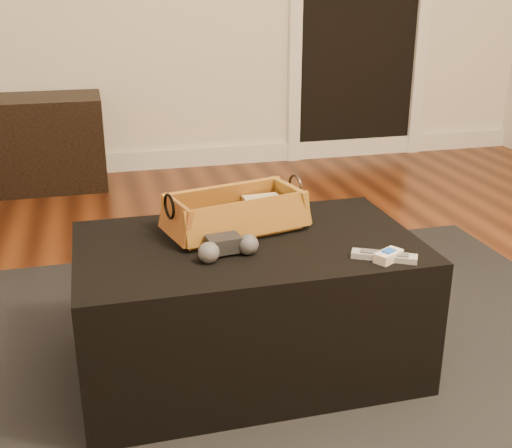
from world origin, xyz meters
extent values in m
cube|color=brown|center=(0.00, 0.00, -0.01)|extent=(5.00, 5.50, 0.01)
cube|color=white|center=(0.00, 2.73, 0.06)|extent=(5.00, 0.04, 0.12)
cube|color=black|center=(1.30, 2.73, 1.02)|extent=(0.82, 0.02, 2.00)
cube|color=white|center=(0.85, 2.72, 1.02)|extent=(0.08, 0.05, 2.05)
cube|color=white|center=(1.75, 2.72, 1.02)|extent=(0.08, 0.05, 2.05)
cube|color=black|center=(-0.06, 0.27, 0.01)|extent=(2.60, 2.00, 0.01)
cube|color=black|center=(-0.06, 0.32, 0.22)|extent=(1.00, 0.60, 0.42)
cube|color=black|center=(-0.09, 0.40, 0.46)|extent=(0.23, 0.12, 0.02)
cube|color=tan|center=(0.03, 0.48, 0.48)|extent=(0.12, 0.09, 0.06)
cube|color=#B27128|center=(-0.08, 0.42, 0.44)|extent=(0.41, 0.26, 0.01)
cube|color=#A66E25|center=(-0.10, 0.51, 0.50)|extent=(0.40, 0.13, 0.11)
cube|color=#8E5F20|center=(-0.05, 0.33, 0.50)|extent=(0.40, 0.13, 0.11)
cube|color=#B07B27|center=(0.11, 0.47, 0.50)|extent=(0.08, 0.21, 0.11)
cube|color=#A15424|center=(-0.26, 0.38, 0.50)|extent=(0.08, 0.21, 0.11)
torus|color=#352C23|center=(0.13, 0.47, 0.54)|extent=(0.03, 0.08, 0.08)
torus|color=black|center=(-0.28, 0.37, 0.54)|extent=(0.03, 0.08, 0.08)
cube|color=black|center=(-0.15, 0.25, 0.46)|extent=(0.10, 0.08, 0.04)
sphere|color=#464549|center=(-0.20, 0.20, 0.46)|extent=(0.07, 0.07, 0.06)
sphere|color=#3C3C40|center=(-0.08, 0.23, 0.46)|extent=(0.07, 0.07, 0.06)
cube|color=#ABACB3|center=(0.27, 0.10, 0.44)|extent=(0.17, 0.12, 0.02)
cube|color=#444448|center=(0.27, 0.10, 0.45)|extent=(0.13, 0.09, 0.00)
cube|color=beige|center=(0.28, 0.09, 0.45)|extent=(0.09, 0.08, 0.03)
cube|color=blue|center=(0.28, 0.09, 0.46)|extent=(0.04, 0.04, 0.01)
camera|label=1|loc=(-0.48, -1.37, 1.14)|focal=45.00mm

